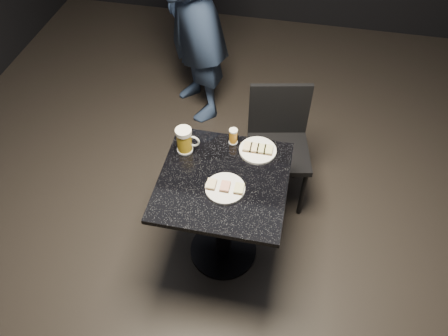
% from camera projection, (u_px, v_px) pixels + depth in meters
% --- Properties ---
extents(floor, '(6.00, 6.00, 0.00)m').
position_uv_depth(floor, '(223.00, 251.00, 2.93)').
color(floor, black).
rests_on(floor, ground).
extents(plate_large, '(0.21, 0.21, 0.01)m').
position_uv_depth(plate_large, '(225.00, 188.00, 2.32)').
color(plate_large, white).
rests_on(plate_large, table).
extents(plate_small, '(0.21, 0.21, 0.01)m').
position_uv_depth(plate_small, '(258.00, 150.00, 2.50)').
color(plate_small, white).
rests_on(plate_small, table).
extents(patron, '(0.81, 0.83, 1.93)m').
position_uv_depth(patron, '(195.00, 4.00, 3.19)').
color(patron, navy).
rests_on(patron, floor).
extents(table, '(0.70, 0.70, 0.75)m').
position_uv_depth(table, '(223.00, 206.00, 2.55)').
color(table, black).
rests_on(table, floor).
extents(beer_mug, '(0.14, 0.09, 0.16)m').
position_uv_depth(beer_mug, '(185.00, 140.00, 2.45)').
color(beer_mug, silver).
rests_on(beer_mug, table).
extents(beer_tumbler, '(0.05, 0.05, 0.10)m').
position_uv_depth(beer_tumbler, '(233.00, 136.00, 2.52)').
color(beer_tumbler, white).
rests_on(beer_tumbler, table).
extents(chair, '(0.47, 0.47, 0.87)m').
position_uv_depth(chair, '(278.00, 140.00, 2.92)').
color(chair, black).
rests_on(chair, floor).
extents(canapes_on_plate_large, '(0.20, 0.07, 0.02)m').
position_uv_depth(canapes_on_plate_large, '(225.00, 186.00, 2.30)').
color(canapes_on_plate_large, '#4C3521').
rests_on(canapes_on_plate_large, plate_large).
extents(canapes_on_plate_small, '(0.17, 0.07, 0.02)m').
position_uv_depth(canapes_on_plate_small, '(258.00, 148.00, 2.49)').
color(canapes_on_plate_small, '#4C3521').
rests_on(canapes_on_plate_small, plate_small).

